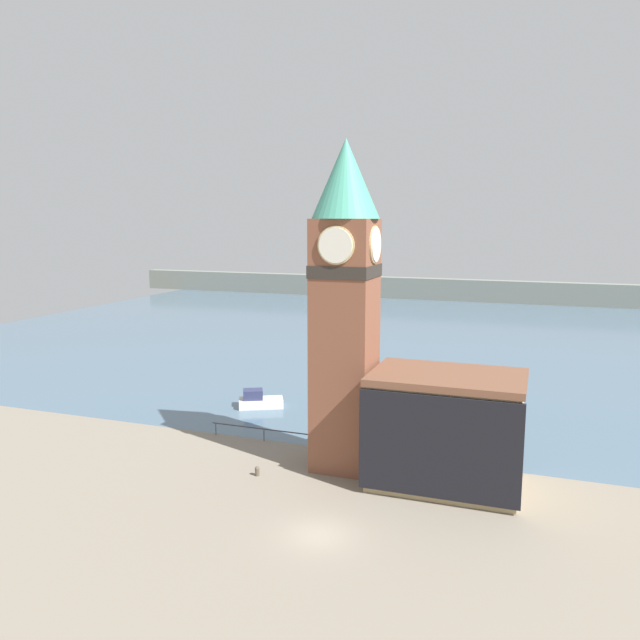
{
  "coord_description": "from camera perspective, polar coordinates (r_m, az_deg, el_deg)",
  "views": [
    {
      "loc": [
        11.78,
        -32.62,
        18.62
      ],
      "look_at": [
        -2.76,
        7.96,
        11.67
      ],
      "focal_mm": 35.0,
      "sensor_mm": 36.0,
      "label": 1
    }
  ],
  "objects": [
    {
      "name": "boat_far",
      "position": [
        63.39,
        -5.6,
        -7.35
      ],
      "size": [
        4.89,
        3.9,
        1.82
      ],
      "rotation": [
        0.0,
        0.0,
        0.47
      ],
      "color": "silver",
      "rests_on": "water"
    },
    {
      "name": "boat_near",
      "position": [
        61.86,
        1.48,
        -7.73
      ],
      "size": [
        4.61,
        3.85,
        1.76
      ],
      "rotation": [
        0.0,
        0.0,
        -0.5
      ],
      "color": "silver",
      "rests_on": "water"
    },
    {
      "name": "ground_plane",
      "position": [
        39.37,
        -0.13,
        -19.08
      ],
      "size": [
        160.0,
        160.0,
        0.0
      ],
      "primitive_type": "plane",
      "color": "gray"
    },
    {
      "name": "clock_tower",
      "position": [
        45.66,
        2.31,
        1.96
      ],
      "size": [
        4.92,
        4.92,
        24.32
      ],
      "color": "brown",
      "rests_on": "ground_plane"
    },
    {
      "name": "far_shoreline",
      "position": [
        147.78,
        15.03,
        2.58
      ],
      "size": [
        180.0,
        3.0,
        5.0
      ],
      "color": "gray",
      "rests_on": "water"
    },
    {
      "name": "pier_building",
      "position": [
        45.37,
        11.44,
        -9.78
      ],
      "size": [
        10.64,
        7.35,
        8.05
      ],
      "color": "tan",
      "rests_on": "ground_plane"
    },
    {
      "name": "water",
      "position": [
        108.68,
        13.19,
        -0.96
      ],
      "size": [
        160.0,
        120.0,
        0.0
      ],
      "color": "slate",
      "rests_on": "ground_plane"
    },
    {
      "name": "mooring_bollard_near",
      "position": [
        47.35,
        -5.77,
        -13.54
      ],
      "size": [
        0.35,
        0.35,
        0.72
      ],
      "color": "brown",
      "rests_on": "ground_plane"
    },
    {
      "name": "pier_railing",
      "position": [
        53.95,
        -5.15,
        -10.01
      ],
      "size": [
        9.86,
        0.08,
        1.09
      ],
      "color": "#333338",
      "rests_on": "ground_plane"
    }
  ]
}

